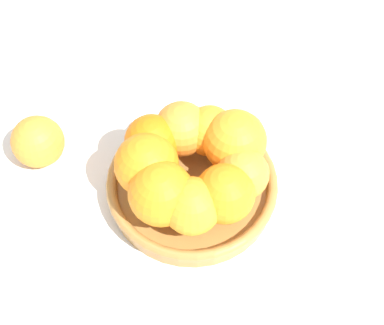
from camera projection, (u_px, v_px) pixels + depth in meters
name	position (u px, v px, depth m)	size (l,w,h in m)	color
ground_plane	(192.00, 192.00, 0.73)	(4.00, 4.00, 0.00)	silver
fruit_bowl	(192.00, 185.00, 0.72)	(0.23, 0.23, 0.03)	#A57238
orange_pile	(191.00, 163.00, 0.67)	(0.19, 0.20, 0.08)	orange
stray_orange	(38.00, 142.00, 0.74)	(0.07, 0.07, 0.07)	orange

